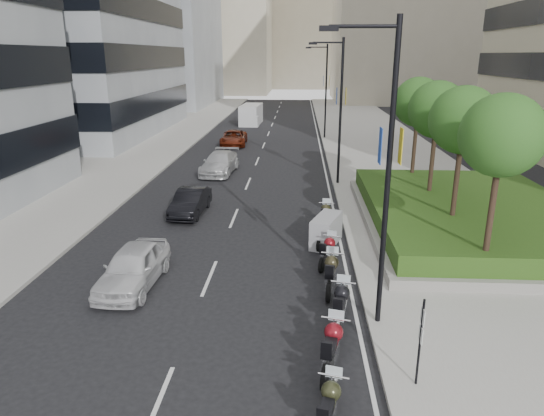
# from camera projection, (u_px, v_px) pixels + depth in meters

# --- Properties ---
(ground) EXTENTS (160.00, 160.00, 0.00)m
(ground) POSITION_uv_depth(u_px,v_px,m) (235.00, 338.00, 14.32)
(ground) COLOR black
(ground) RESTS_ON ground
(sidewalk_right) EXTENTS (10.00, 100.00, 0.15)m
(sidewalk_right) POSITION_uv_depth(u_px,v_px,m) (382.00, 150.00, 42.37)
(sidewalk_right) COLOR #9E9B93
(sidewalk_right) RESTS_ON ground
(sidewalk_left) EXTENTS (8.00, 100.00, 0.15)m
(sidewalk_left) POSITION_uv_depth(u_px,v_px,m) (146.00, 147.00, 43.50)
(sidewalk_left) COLOR #9E9B93
(sidewalk_left) RESTS_ON ground
(lane_edge) EXTENTS (0.12, 100.00, 0.01)m
(lane_edge) POSITION_uv_depth(u_px,v_px,m) (321.00, 150.00, 42.67)
(lane_edge) COLOR silver
(lane_edge) RESTS_ON ground
(lane_centre) EXTENTS (0.12, 100.00, 0.01)m
(lane_centre) POSITION_uv_depth(u_px,v_px,m) (262.00, 149.00, 42.95)
(lane_centre) COLOR silver
(lane_centre) RESTS_ON ground
(building_grey_far) EXTENTS (22.00, 26.00, 30.00)m
(building_grey_far) POSITION_uv_depth(u_px,v_px,m) (141.00, 9.00, 77.71)
(building_grey_far) COLOR gray
(building_grey_far) RESTS_ON ground
(building_cream_left) EXTENTS (26.00, 24.00, 34.00)m
(building_cream_left) POSITION_uv_depth(u_px,v_px,m) (210.00, 12.00, 105.34)
(building_cream_left) COLOR #B7AD93
(building_cream_left) RESTS_ON ground
(building_cream_centre) EXTENTS (30.00, 24.00, 38.00)m
(building_cream_centre) POSITION_uv_depth(u_px,v_px,m) (302.00, 9.00, 122.70)
(building_cream_centre) COLOR #B7AD93
(building_cream_centre) RESTS_ON ground
(planter) EXTENTS (10.00, 14.00, 0.40)m
(planter) POSITION_uv_depth(u_px,v_px,m) (469.00, 222.00, 23.19)
(planter) COLOR gray
(planter) RESTS_ON sidewalk_right
(hedge) EXTENTS (9.40, 13.40, 0.80)m
(hedge) POSITION_uv_depth(u_px,v_px,m) (471.00, 210.00, 23.01)
(hedge) COLOR #1E3D11
(hedge) RESTS_ON planter
(tree_0) EXTENTS (2.80, 2.80, 6.30)m
(tree_0) POSITION_uv_depth(u_px,v_px,m) (502.00, 136.00, 16.03)
(tree_0) COLOR #332319
(tree_0) RESTS_ON planter
(tree_1) EXTENTS (2.80, 2.80, 6.30)m
(tree_1) POSITION_uv_depth(u_px,v_px,m) (463.00, 121.00, 19.84)
(tree_1) COLOR #332319
(tree_1) RESTS_ON planter
(tree_2) EXTENTS (2.80, 2.80, 6.30)m
(tree_2) POSITION_uv_depth(u_px,v_px,m) (437.00, 110.00, 23.65)
(tree_2) COLOR #332319
(tree_2) RESTS_ON planter
(tree_3) EXTENTS (2.80, 2.80, 6.30)m
(tree_3) POSITION_uv_depth(u_px,v_px,m) (418.00, 102.00, 27.46)
(tree_3) COLOR #332319
(tree_3) RESTS_ON planter
(lamp_post_0) EXTENTS (2.34, 0.45, 9.00)m
(lamp_post_0) POSITION_uv_depth(u_px,v_px,m) (383.00, 165.00, 13.52)
(lamp_post_0) COLOR black
(lamp_post_0) RESTS_ON ground
(lamp_post_1) EXTENTS (2.34, 0.45, 9.00)m
(lamp_post_1) POSITION_uv_depth(u_px,v_px,m) (338.00, 105.00, 29.70)
(lamp_post_1) COLOR black
(lamp_post_1) RESTS_ON ground
(lamp_post_2) EXTENTS (2.34, 0.45, 9.00)m
(lamp_post_2) POSITION_uv_depth(u_px,v_px,m) (325.00, 87.00, 46.84)
(lamp_post_2) COLOR black
(lamp_post_2) RESTS_ON ground
(parking_sign) EXTENTS (0.06, 0.32, 2.50)m
(parking_sign) POSITION_uv_depth(u_px,v_px,m) (420.00, 338.00, 11.72)
(parking_sign) COLOR black
(parking_sign) RESTS_ON ground
(motorcycle_0) EXTENTS (0.80, 2.11, 1.07)m
(motorcycle_0) POSITION_uv_depth(u_px,v_px,m) (329.00, 408.00, 10.67)
(motorcycle_0) COLOR black
(motorcycle_0) RESTS_ON ground
(motorcycle_1) EXTENTS (0.87, 2.36, 1.19)m
(motorcycle_1) POSITION_uv_depth(u_px,v_px,m) (332.00, 347.00, 12.79)
(motorcycle_1) COLOR black
(motorcycle_1) RESTS_ON ground
(motorcycle_2) EXTENTS (0.80, 2.34, 1.17)m
(motorcycle_2) POSITION_uv_depth(u_px,v_px,m) (341.00, 305.00, 14.93)
(motorcycle_2) COLOR black
(motorcycle_2) RESTS_ON ground
(motorcycle_3) EXTENTS (0.80, 2.40, 1.20)m
(motorcycle_3) POSITION_uv_depth(u_px,v_px,m) (331.00, 273.00, 17.11)
(motorcycle_3) COLOR black
(motorcycle_3) RESTS_ON ground
(motorcycle_4) EXTENTS (0.93, 2.05, 1.06)m
(motorcycle_4) POSITION_uv_depth(u_px,v_px,m) (328.00, 251.00, 19.20)
(motorcycle_4) COLOR black
(motorcycle_4) RESTS_ON ground
(motorcycle_5) EXTENTS (1.55, 2.34, 1.32)m
(motorcycle_5) POSITION_uv_depth(u_px,v_px,m) (326.00, 231.00, 21.18)
(motorcycle_5) COLOR black
(motorcycle_5) RESTS_ON ground
(motorcycle_6) EXTENTS (0.75, 2.23, 1.12)m
(motorcycle_6) POSITION_uv_depth(u_px,v_px,m) (325.00, 216.00, 23.32)
(motorcycle_6) COLOR black
(motorcycle_6) RESTS_ON ground
(car_a) EXTENTS (1.93, 4.39, 1.47)m
(car_a) POSITION_uv_depth(u_px,v_px,m) (133.00, 267.00, 17.38)
(car_a) COLOR silver
(car_a) RESTS_ON ground
(car_b) EXTENTS (1.60, 4.06, 1.32)m
(car_b) POSITION_uv_depth(u_px,v_px,m) (190.00, 202.00, 25.30)
(car_b) COLOR black
(car_b) RESTS_ON ground
(car_c) EXTENTS (2.48, 5.22, 1.47)m
(car_c) POSITION_uv_depth(u_px,v_px,m) (220.00, 163.00, 34.09)
(car_c) COLOR #B6B6B8
(car_c) RESTS_ON ground
(car_d) EXTENTS (2.45, 4.97, 1.36)m
(car_d) POSITION_uv_depth(u_px,v_px,m) (234.00, 138.00, 44.71)
(car_d) COLOR #5D1B0B
(car_d) RESTS_ON ground
(delivery_van) EXTENTS (2.44, 5.66, 2.33)m
(delivery_van) POSITION_uv_depth(u_px,v_px,m) (251.00, 115.00, 57.97)
(delivery_van) COLOR white
(delivery_van) RESTS_ON ground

